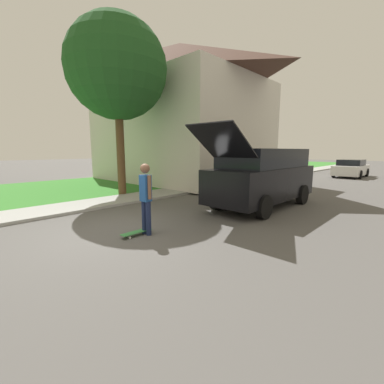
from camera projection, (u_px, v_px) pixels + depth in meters
The scene contains 9 objects.
ground_plane at pixel (117, 231), 6.71m from camera, with size 120.00×120.00×0.00m, color #54514F.
lawn at pixel (135, 183), 16.44m from camera, with size 10.00×80.00×0.08m.
sidewalk at pixel (183, 190), 13.45m from camera, with size 1.80×80.00×0.10m.
house at pixel (180, 111), 17.59m from camera, with size 11.46×8.67×9.01m.
lawn_tree_near at pixel (117, 69), 11.13m from camera, with size 4.35×4.35×7.70m.
suv_parked at pixel (263, 176), 9.48m from camera, with size 2.04×5.75×2.84m.
car_down_street at pixel (351, 168), 20.50m from camera, with size 1.98×4.27×1.38m.
skateboarder at pixel (146, 195), 6.32m from camera, with size 0.41×0.24×1.78m.
skateboard at pixel (137, 232), 6.37m from camera, with size 0.22×0.82×0.10m.
Camera 1 is at (5.86, -3.35, 2.09)m, focal length 24.00 mm.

